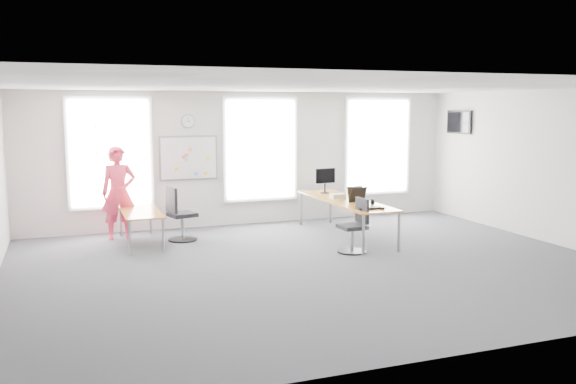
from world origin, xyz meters
name	(u,v)px	position (x,y,z in m)	size (l,w,h in m)	color
floor	(316,265)	(0.00, 0.00, 0.00)	(10.00, 10.00, 0.00)	#2A2A2F
ceiling	(317,86)	(0.00, 0.00, 3.00)	(10.00, 10.00, 0.00)	white
wall_back	(248,158)	(0.00, 4.00, 1.50)	(10.00, 10.00, 0.00)	silver
wall_front	(465,218)	(0.00, -4.00, 1.50)	(10.00, 10.00, 0.00)	silver
wall_right	(554,167)	(5.00, 0.00, 1.50)	(10.00, 10.00, 0.00)	silver
window_left	(110,153)	(-3.00, 3.97, 1.70)	(1.60, 0.06, 2.20)	white
window_mid	(261,149)	(0.30, 3.97, 1.70)	(1.60, 0.06, 2.20)	white
window_right	(377,146)	(3.30, 3.97, 1.70)	(1.60, 0.06, 2.20)	white
desk_right	(345,202)	(1.45, 1.91, 0.73)	(0.85, 3.19, 0.78)	#AD6428
desk_left	(140,213)	(-2.57, 2.70, 0.60)	(0.72, 1.81, 0.66)	#AD6428
chair_right	(355,229)	(1.05, 0.64, 0.44)	(0.53, 0.53, 1.00)	black
chair_left	(179,217)	(-1.81, 2.72, 0.48)	(0.60, 0.59, 1.09)	black
person	(119,193)	(-2.91, 3.33, 0.94)	(0.69, 0.45, 1.88)	#E4324F
whiteboard	(189,158)	(-1.35, 3.97, 1.55)	(1.20, 0.03, 0.90)	white
wall_clock	(188,121)	(-1.35, 3.97, 2.35)	(0.30, 0.30, 0.04)	gray
tv	(459,122)	(4.95, 3.00, 2.30)	(0.06, 0.90, 0.55)	black
keyboard	(369,208)	(1.37, 0.70, 0.79)	(0.49, 0.17, 0.02)	black
mouse	(383,208)	(1.60, 0.60, 0.80)	(0.07, 0.12, 0.04)	black
lens_cap	(368,206)	(1.49, 0.97, 0.78)	(0.07, 0.07, 0.01)	black
headphones	(369,202)	(1.59, 1.15, 0.83)	(0.19, 0.10, 0.11)	black
laptop_sleeve	(357,194)	(1.54, 1.56, 0.93)	(0.39, 0.27, 0.31)	black
paper_stack	(338,196)	(1.37, 2.09, 0.82)	(0.28, 0.21, 0.10)	beige
monitor	(325,178)	(1.46, 2.94, 1.10)	(0.49, 0.20, 0.55)	black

